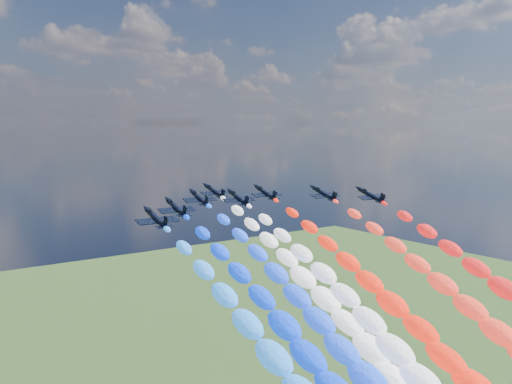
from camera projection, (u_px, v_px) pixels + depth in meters
jet_0 at (156, 218)px, 117.66m from camera, size 8.72×11.83×5.98m
jet_1 at (176, 208)px, 132.19m from camera, size 8.80×11.89×5.98m
jet_2 at (199, 198)px, 149.64m from camera, size 9.19×12.17×5.98m
trail_2 at (330, 348)px, 112.88m from camera, size 6.39×95.02×50.99m
jet_3 at (238, 198)px, 149.61m from camera, size 9.08×12.09×5.98m
trail_3 at (382, 348)px, 112.85m from camera, size 6.39×95.02×50.99m
jet_4 at (214, 191)px, 164.01m from camera, size 9.29×12.24×5.98m
trail_4 at (335, 323)px, 127.25m from camera, size 6.39×95.02×50.99m
jet_5 at (265, 193)px, 160.30m from camera, size 8.60×11.74×5.98m
trail_5 at (405, 329)px, 123.54m from camera, size 6.39×95.02×50.99m
jet_6 at (324, 194)px, 158.29m from camera, size 8.93×11.98×5.98m
trail_6 at (483, 332)px, 121.53m from camera, size 6.39×95.02×50.99m
jet_7 at (371, 195)px, 154.65m from camera, size 8.66×11.79×5.98m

